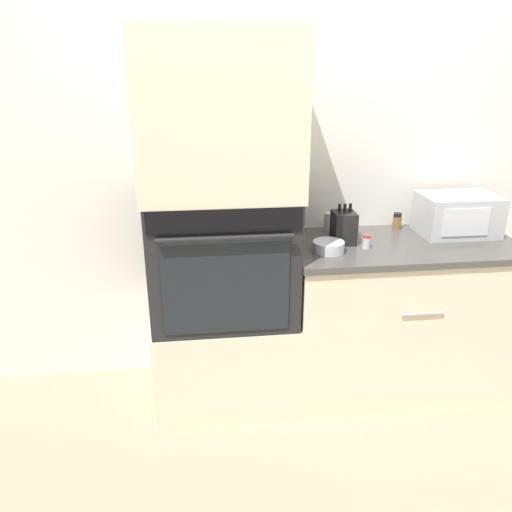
{
  "coord_description": "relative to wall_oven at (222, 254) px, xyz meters",
  "views": [
    {
      "loc": [
        -0.49,
        -2.12,
        1.78
      ],
      "look_at": [
        -0.21,
        0.21,
        0.87
      ],
      "focal_mm": 35.0,
      "sensor_mm": 36.0,
      "label": 1
    }
  ],
  "objects": [
    {
      "name": "bowl",
      "position": [
        0.54,
        -0.09,
        0.05
      ],
      "size": [
        0.16,
        0.16,
        0.06
      ],
      "color": "silver",
      "rests_on": "counter_unit"
    },
    {
      "name": "counter_unit",
      "position": [
        0.98,
        0.0,
        -0.41
      ],
      "size": [
        1.23,
        0.63,
        0.88
      ],
      "color": "beige",
      "rests_on": "ground_plane"
    },
    {
      "name": "oven_cabinet_upper",
      "position": [
        -0.0,
        0.0,
        0.7
      ],
      "size": [
        0.75,
        0.6,
        0.75
      ],
      "color": "beige",
      "rests_on": "wall_oven"
    },
    {
      "name": "microwave",
      "position": [
        1.32,
        0.1,
        0.14
      ],
      "size": [
        0.42,
        0.29,
        0.22
      ],
      "color": "#B2B5BA",
      "rests_on": "counter_unit"
    },
    {
      "name": "wall_back",
      "position": [
        0.38,
        0.33,
        0.39
      ],
      "size": [
        8.0,
        0.05,
        2.5
      ],
      "color": "silver",
      "rests_on": "ground_plane"
    },
    {
      "name": "condiment_jar_far",
      "position": [
        0.74,
        -0.07,
        0.06
      ],
      "size": [
        0.04,
        0.04,
        0.07
      ],
      "color": "silver",
      "rests_on": "counter_unit"
    },
    {
      "name": "condiment_jar_near",
      "position": [
        1.03,
        0.23,
        0.07
      ],
      "size": [
        0.05,
        0.05,
        0.1
      ],
      "color": "brown",
      "rests_on": "counter_unit"
    },
    {
      "name": "condiment_jar_mid",
      "position": [
        0.62,
        0.23,
        0.08
      ],
      "size": [
        0.05,
        0.05,
        0.11
      ],
      "color": "silver",
      "rests_on": "counter_unit"
    },
    {
      "name": "ground_plane",
      "position": [
        0.38,
        -0.3,
        -0.86
      ],
      "size": [
        12.0,
        12.0,
        0.0
      ],
      "primitive_type": "plane",
      "color": "gray"
    },
    {
      "name": "wall_oven",
      "position": [
        0.0,
        0.0,
        0.0
      ],
      "size": [
        0.73,
        0.64,
        0.65
      ],
      "color": "black",
      "rests_on": "oven_cabinet_base"
    },
    {
      "name": "oven_cabinet_base",
      "position": [
        -0.0,
        0.0,
        -0.59
      ],
      "size": [
        0.75,
        0.6,
        0.53
      ],
      "color": "beige",
      "rests_on": "ground_plane"
    },
    {
      "name": "knife_block",
      "position": [
        0.65,
        0.03,
        0.11
      ],
      "size": [
        0.12,
        0.14,
        0.21
      ],
      "color": "black",
      "rests_on": "counter_unit"
    }
  ]
}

